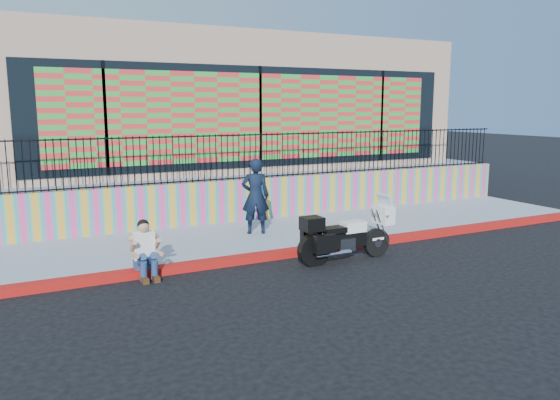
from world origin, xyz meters
TOP-DOWN VIEW (x-y plane):
  - ground at (0.00, 0.00)m, footprint 90.00×90.00m
  - red_curb at (0.00, 0.00)m, footprint 16.00×0.30m
  - sidewalk at (0.00, 1.65)m, footprint 16.00×3.00m
  - mural_wall at (0.00, 3.25)m, footprint 16.00×0.20m
  - metal_fence at (0.00, 3.25)m, footprint 15.80×0.04m
  - elevated_platform at (0.00, 8.35)m, footprint 16.00×10.00m
  - storefront_building at (0.00, 8.13)m, footprint 14.00×8.06m
  - police_motorcycle at (-0.39, -0.82)m, footprint 2.13×0.71m
  - police_officer at (-1.26, 1.69)m, footprint 0.76×0.62m
  - seated_man at (-4.30, -0.13)m, footprint 0.54×0.71m

SIDE VIEW (x-z plane):
  - ground at x=0.00m, z-range 0.00..0.00m
  - red_curb at x=0.00m, z-range 0.00..0.15m
  - sidewalk at x=0.00m, z-range 0.00..0.15m
  - seated_man at x=-4.30m, z-range -0.08..0.98m
  - police_motorcycle at x=-0.39m, z-range -0.11..1.22m
  - elevated_platform at x=0.00m, z-range 0.00..1.25m
  - mural_wall at x=0.00m, z-range 0.15..1.25m
  - police_officer at x=-1.26m, z-range 0.15..1.95m
  - metal_fence at x=0.00m, z-range 1.25..2.45m
  - storefront_building at x=0.00m, z-range 1.25..5.25m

